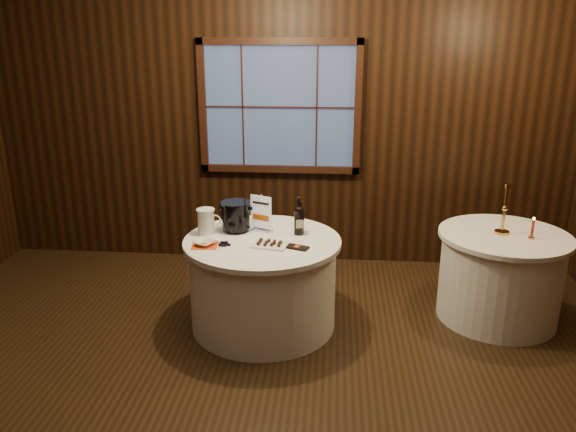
# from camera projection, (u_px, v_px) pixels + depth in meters

# --- Properties ---
(ground) EXTENTS (6.00, 6.00, 0.00)m
(ground) POSITION_uv_depth(u_px,v_px,m) (245.00, 396.00, 3.83)
(ground) COLOR black
(ground) RESTS_ON ground
(back_wall) EXTENTS (6.00, 0.10, 3.00)m
(back_wall) POSITION_uv_depth(u_px,v_px,m) (280.00, 117.00, 5.71)
(back_wall) COLOR black
(back_wall) RESTS_ON ground
(main_table) EXTENTS (1.28, 1.28, 0.77)m
(main_table) POSITION_uv_depth(u_px,v_px,m) (263.00, 282.00, 4.66)
(main_table) COLOR white
(main_table) RESTS_ON ground
(side_table) EXTENTS (1.08, 1.08, 0.77)m
(side_table) POSITION_uv_depth(u_px,v_px,m) (500.00, 276.00, 4.79)
(side_table) COLOR white
(side_table) RESTS_ON ground
(sign_stand) EXTENTS (0.19, 0.15, 0.32)m
(sign_stand) POSITION_uv_depth(u_px,v_px,m) (262.00, 219.00, 4.70)
(sign_stand) COLOR silver
(sign_stand) RESTS_ON main_table
(port_bottle_left) EXTENTS (0.08, 0.08, 0.32)m
(port_bottle_left) POSITION_uv_depth(u_px,v_px,m) (299.00, 218.00, 4.61)
(port_bottle_left) COLOR black
(port_bottle_left) RESTS_ON main_table
(port_bottle_right) EXTENTS (0.07, 0.07, 0.27)m
(port_bottle_right) POSITION_uv_depth(u_px,v_px,m) (300.00, 219.00, 4.66)
(port_bottle_right) COLOR black
(port_bottle_right) RESTS_ON main_table
(ice_bucket) EXTENTS (0.25, 0.25, 0.25)m
(ice_bucket) POSITION_uv_depth(u_px,v_px,m) (236.00, 216.00, 4.69)
(ice_bucket) COLOR black
(ice_bucket) RESTS_ON main_table
(chocolate_plate) EXTENTS (0.30, 0.23, 0.04)m
(chocolate_plate) POSITION_uv_depth(u_px,v_px,m) (270.00, 244.00, 4.39)
(chocolate_plate) COLOR white
(chocolate_plate) RESTS_ON main_table
(chocolate_box) EXTENTS (0.20, 0.15, 0.02)m
(chocolate_box) POSITION_uv_depth(u_px,v_px,m) (297.00, 247.00, 4.35)
(chocolate_box) COLOR black
(chocolate_box) RESTS_ON main_table
(grape_bunch) EXTENTS (0.15, 0.06, 0.04)m
(grape_bunch) POSITION_uv_depth(u_px,v_px,m) (224.00, 244.00, 4.40)
(grape_bunch) COLOR black
(grape_bunch) RESTS_ON main_table
(glass_pitcher) EXTENTS (0.20, 0.15, 0.22)m
(glass_pitcher) POSITION_uv_depth(u_px,v_px,m) (206.00, 221.00, 4.63)
(glass_pitcher) COLOR white
(glass_pitcher) RESTS_ON main_table
(orange_napkin) EXTENTS (0.22, 0.22, 0.00)m
(orange_napkin) POSITION_uv_depth(u_px,v_px,m) (205.00, 245.00, 4.41)
(orange_napkin) COLOR #DB4812
(orange_napkin) RESTS_ON main_table
(cracker_bowl) EXTENTS (0.19, 0.19, 0.04)m
(cracker_bowl) POSITION_uv_depth(u_px,v_px,m) (205.00, 243.00, 4.40)
(cracker_bowl) COLOR white
(cracker_bowl) RESTS_ON orange_napkin
(brass_candlestick) EXTENTS (0.12, 0.12, 0.43)m
(brass_candlestick) POSITION_uv_depth(u_px,v_px,m) (504.00, 216.00, 4.63)
(brass_candlestick) COLOR #BD833B
(brass_candlestick) RESTS_ON side_table
(red_candle) EXTENTS (0.05, 0.05, 0.18)m
(red_candle) POSITION_uv_depth(u_px,v_px,m) (532.00, 230.00, 4.53)
(red_candle) COLOR #BD833B
(red_candle) RESTS_ON side_table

